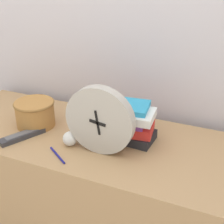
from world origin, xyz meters
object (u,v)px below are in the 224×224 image
tv_remote (22,136)px  crumpled_paper_ball (70,139)px  desk_clock (100,121)px  pen (57,155)px  basket (35,113)px  book_stack (125,122)px

tv_remote → crumpled_paper_ball: crumpled_paper_ball is taller
tv_remote → crumpled_paper_ball: size_ratio=3.26×
desk_clock → pen: (-0.14, -0.09, -0.13)m
desk_clock → basket: size_ratio=1.53×
tv_remote → book_stack: bearing=22.1°
desk_clock → tv_remote: 0.37m
desk_clock → book_stack: desk_clock is taller
book_stack → tv_remote: bearing=-157.9°
crumpled_paper_ball → pen: crumpled_paper_ball is taller
desk_clock → book_stack: size_ratio=1.03×
basket → tv_remote: (0.01, -0.12, -0.05)m
desk_clock → pen: size_ratio=2.52×
basket → crumpled_paper_ball: 0.24m
crumpled_paper_ball → pen: size_ratio=0.55×
desk_clock → book_stack: (0.06, 0.12, -0.05)m
pen → basket: bearing=141.8°
pen → crumpled_paper_ball: bearing=86.0°
basket → tv_remote: size_ratio=0.92×
crumpled_paper_ball → tv_remote: bearing=-171.6°
desk_clock → tv_remote: size_ratio=1.40×
tv_remote → crumpled_paper_ball: 0.22m
book_stack → crumpled_paper_ball: bearing=-145.0°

